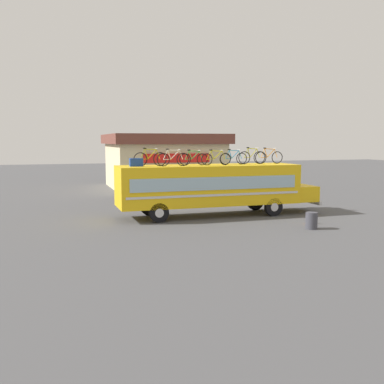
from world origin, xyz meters
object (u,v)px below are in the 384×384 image
Objects in this scene: luggage_bag_1 at (136,162)px; rooftop_bicycle_2 at (173,159)px; rooftop_bicycle_5 at (234,158)px; traffic_cone at (309,218)px; trash_bin at (311,221)px; rooftop_bicycle_6 at (252,157)px; bus at (213,186)px; rooftop_bicycle_1 at (150,159)px; rooftop_bicycle_4 at (216,159)px; rooftop_bicycle_7 at (269,157)px; rooftop_bicycle_3 at (194,159)px.

rooftop_bicycle_2 is (1.90, -0.37, 0.17)m from luggage_bag_1.
rooftop_bicycle_5 is 2.91× the size of traffic_cone.
traffic_cone is at bearing 61.60° from trash_bin.
rooftop_bicycle_6 is at bearing 6.82° from rooftop_bicycle_5.
bus is 6.54× the size of rooftop_bicycle_2.
rooftop_bicycle_4 is (3.64, -0.13, -0.04)m from rooftop_bicycle_1.
rooftop_bicycle_1 is at bearing -178.38° from bus.
rooftop_bicycle_7 reaches higher than traffic_cone.
rooftop_bicycle_6 is at bearing 3.14° from luggage_bag_1.
rooftop_bicycle_4 is 1.05× the size of rooftop_bicycle_5.
bus is 5.54m from traffic_cone.
rooftop_bicycle_1 is 4.88m from rooftop_bicycle_5.
bus is 20.43× the size of traffic_cone.
rooftop_bicycle_2 is 1.03× the size of rooftop_bicycle_4.
rooftop_bicycle_1 is 1.20m from rooftop_bicycle_2.
rooftop_bicycle_7 is (6.01, 0.74, 0.01)m from rooftop_bicycle_2.
rooftop_bicycle_4 is at bearing -170.79° from rooftop_bicycle_7.
rooftop_bicycle_5 reaches higher than trash_bin.
rooftop_bicycle_3 is 2.90× the size of traffic_cone.
rooftop_bicycle_7 is (3.59, 0.34, 1.53)m from bus.
rooftop_bicycle_4 is 2.50m from rooftop_bicycle_6.
trash_bin is at bearing -49.71° from rooftop_bicycle_3.
rooftop_bicycle_6 is 1.10m from rooftop_bicycle_7.
rooftop_bicycle_3 reaches higher than bus.
luggage_bag_1 is at bearing -179.55° from bus.
rooftop_bicycle_7 is at bearing 92.09° from traffic_cone.
rooftop_bicycle_6 is at bearing 8.58° from rooftop_bicycle_2.
rooftop_bicycle_7 is (3.53, 0.57, 0.03)m from rooftop_bicycle_4.
rooftop_bicycle_4 reaches higher than trash_bin.
rooftop_bicycle_7 reaches higher than rooftop_bicycle_3.
rooftop_bicycle_2 is 2.21× the size of trash_bin.
rooftop_bicycle_2 is 1.08× the size of rooftop_bicycle_3.
bus is at bearing 122.05° from trash_bin.
rooftop_bicycle_6 is at bearing 179.83° from rooftop_bicycle_7.
rooftop_bicycle_1 reaches higher than rooftop_bicycle_5.
bus is at bearing 1.62° from rooftop_bicycle_1.
traffic_cone is (1.25, -4.17, -2.95)m from rooftop_bicycle_6.
rooftop_bicycle_4 is at bearing -2.11° from rooftop_bicycle_1.
bus is 2.89m from rooftop_bicycle_2.
rooftop_bicycle_5 is at bearing -176.49° from rooftop_bicycle_7.
trash_bin is at bearing -36.05° from rooftop_bicycle_1.
rooftop_bicycle_2 is (-2.42, -0.40, 1.53)m from bus.
rooftop_bicycle_7 is 2.21× the size of trash_bin.
rooftop_bicycle_4 is at bearing -2.63° from luggage_bag_1.
rooftop_bicycle_2 is 7.64m from traffic_cone.
rooftop_bicycle_4 reaches higher than rooftop_bicycle_3.
bus is 6.02m from trash_bin.
rooftop_bicycle_5 is at bearing 9.15° from rooftop_bicycle_2.
rooftop_bicycle_6 reaches higher than luggage_bag_1.
rooftop_bicycle_4 is at bearing -75.82° from bus.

